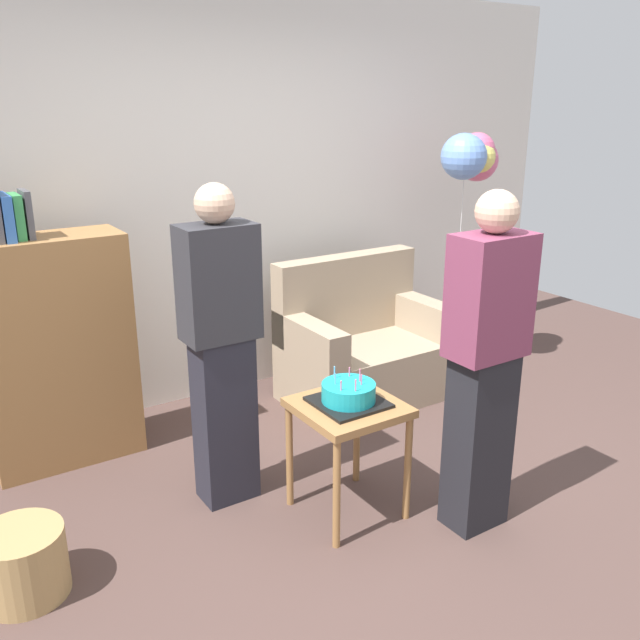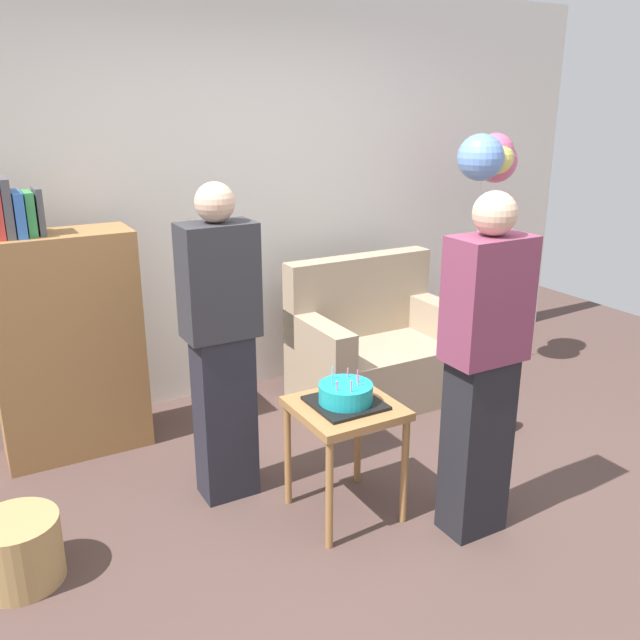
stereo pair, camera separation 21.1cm
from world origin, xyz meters
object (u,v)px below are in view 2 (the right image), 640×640
Objects in this scene: balloon_bunch at (491,158)px; handbag at (498,417)px; side_table at (345,422)px; wicker_basket at (19,551)px; person_holding_cake at (482,369)px; couch at (374,350)px; person_blowing_candles at (222,345)px; birthday_cake at (346,395)px; bookshelf at (66,341)px.

handbag is at bearing -122.80° from balloon_bunch.
side_table is 1.65× the size of wicker_basket.
side_table is at bearing -42.38° from person_holding_cake.
side_table is at bearing -129.46° from couch.
couch is 0.67× the size of person_blowing_candles.
couch is 1.85× the size of side_table.
person_blowing_candles reaches higher than side_table.
side_table is 0.72m from person_blowing_candles.
person_blowing_candles reaches higher than couch.
couch reaches higher than birthday_cake.
person_blowing_candles is 1.89m from handbag.
side_table is at bearing -52.03° from bookshelf.
side_table reaches higher than wicker_basket.
birthday_cake is (-0.91, -1.10, 0.30)m from couch.
handbag is at bearing -65.41° from couch.
birthday_cake is at bearing -42.38° from person_holding_cake.
couch is 3.44× the size of birthday_cake.
bookshelf is 1.08m from person_blowing_candles.
handbag is (0.82, 0.69, -0.73)m from person_holding_cake.
person_blowing_candles is 1.00× the size of person_holding_cake.
side_table is 0.36× the size of person_holding_cake.
bookshelf reaches higher than side_table.
bookshelf is at bearing 127.97° from side_table.
balloon_bunch is at bearing 57.20° from handbag.
person_blowing_candles is 1.26m from wicker_basket.
balloon_bunch reaches higher than couch.
birthday_cake is 1.58m from wicker_basket.
person_holding_cake reaches higher than side_table.
balloon_bunch reaches higher than handbag.
bookshelf is 5.02× the size of birthday_cake.
person_holding_cake is (0.91, -0.87, 0.00)m from person_blowing_candles.
person_holding_cake reaches higher than bookshelf.
person_holding_cake is 2.11m from balloon_bunch.
person_holding_cake is (-0.44, -1.52, 0.49)m from couch.
handbag is (1.29, 0.27, -0.54)m from birthday_cake.
wicker_basket is 2.77m from handbag.
side_table is at bearing -149.64° from balloon_bunch.
balloon_bunch is (3.27, 0.80, 1.45)m from wicker_basket.
bookshelf is at bearing 174.12° from balloon_bunch.
couch is 1.54m from balloon_bunch.
balloon_bunch is at bearing -5.88° from bookshelf.
side_table reaches higher than handbag.
handbag is 1.76m from balloon_bunch.
person_blowing_candles is 2.43m from balloon_bunch.
handbag is at bearing -24.56° from bookshelf.
person_blowing_candles is (-0.44, 0.46, 0.19)m from birthday_cake.
couch is 0.62× the size of balloon_bunch.
birthday_cake is 1.42m from handbag.
birthday_cake is 0.65m from person_holding_cake.
bookshelf is at bearing 112.05° from person_blowing_candles.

